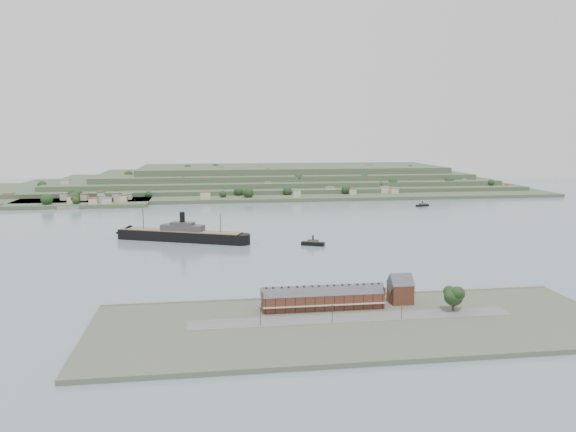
{
  "coord_description": "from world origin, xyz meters",
  "views": [
    {
      "loc": [
        -60.49,
        -406.24,
        80.76
      ],
      "look_at": [
        2.93,
        30.0,
        14.42
      ],
      "focal_mm": 35.0,
      "sensor_mm": 36.0,
      "label": 1
    }
  ],
  "objects": [
    {
      "name": "gabled_building",
      "position": [
        27.5,
        -164.0,
        8.19
      ],
      "size": [
        10.4,
        10.18,
        14.09
      ],
      "color": "#4F2B1C",
      "rests_on": "ground"
    },
    {
      "name": "ferry_west",
      "position": [
        -139.51,
        225.0,
        1.63
      ],
      "size": [
        18.57,
        11.5,
        6.76
      ],
      "color": "black",
      "rests_on": "ground"
    },
    {
      "name": "ground",
      "position": [
        0.0,
        0.0,
        0.0
      ],
      "size": [
        1400.0,
        1400.0,
        0.0
      ],
      "primitive_type": "plane",
      "color": "slate",
      "rests_on": "ground"
    },
    {
      "name": "terrace_row",
      "position": [
        -10.0,
        -168.02,
        6.84
      ],
      "size": [
        55.6,
        9.8,
        11.07
      ],
      "color": "#4F2B1C",
      "rests_on": "ground"
    },
    {
      "name": "ferry_east",
      "position": [
        172.54,
        174.14,
        1.41
      ],
      "size": [
        16.12,
        9.7,
        5.85
      ],
      "color": "black",
      "rests_on": "ground"
    },
    {
      "name": "far_peninsula",
      "position": [
        27.91,
        393.1,
        11.88
      ],
      "size": [
        760.0,
        309.0,
        30.0
      ],
      "color": "#364A31",
      "rests_on": "ground"
    },
    {
      "name": "tugboat",
      "position": [
        13.88,
        -18.81,
        1.83
      ],
      "size": [
        17.05,
        10.78,
        7.5
      ],
      "color": "black",
      "rests_on": "ground"
    },
    {
      "name": "fig_tree",
      "position": [
        46.97,
        -179.36,
        9.12
      ],
      "size": [
        10.45,
        9.05,
        11.67
      ],
      "color": "#402A1D",
      "rests_on": "ground"
    },
    {
      "name": "near_shore",
      "position": [
        0.0,
        -186.75,
        1.01
      ],
      "size": [
        220.0,
        80.0,
        2.6
      ],
      "color": "#4C5142",
      "rests_on": "ground"
    },
    {
      "name": "steamship",
      "position": [
        -83.35,
        13.09,
        4.86
      ],
      "size": [
        103.91,
        52.81,
        26.33
      ],
      "color": "black",
      "rests_on": "ground"
    }
  ]
}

